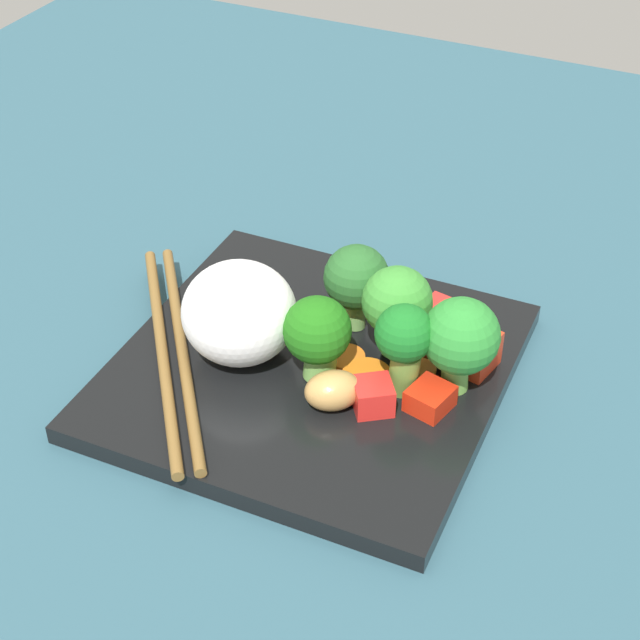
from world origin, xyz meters
TOP-DOWN VIEW (x-y plane):
  - ground_plane at (0.00, 0.00)cm, footprint 110.00×110.00cm
  - square_plate at (0.00, 0.00)cm, footprint 23.49×23.49cm
  - rice_mound at (-4.35, -1.03)cm, footprint 7.62×7.53cm
  - broccoli_floret_0 at (8.93, 1.44)cm, footprint 4.62×4.62cm
  - broccoli_floret_1 at (0.81, -0.80)cm, footprint 4.16×4.16cm
  - broccoli_floret_2 at (6.00, -0.16)cm, footprint 3.51×3.51cm
  - broccoli_floret_3 at (4.38, 2.93)cm, footprint 4.35×4.35cm
  - broccoli_floret_4 at (0.99, 4.64)cm, footprint 4.20×4.20cm
  - carrot_slice_0 at (3.75, 0.13)cm, footprint 3.85×3.85cm
  - carrot_slice_1 at (6.52, 1.64)cm, footprint 2.65×2.65cm
  - carrot_slice_2 at (3.65, 6.55)cm, footprint 4.29×4.29cm
  - carrot_slice_3 at (-0.24, 2.46)cm, footprint 3.02×3.02cm
  - carrot_slice_4 at (1.87, 1.04)cm, footprint 3.49×3.49cm
  - pepper_chunk_0 at (9.01, 3.97)cm, footprint 3.37×3.29cm
  - pepper_chunk_1 at (6.20, 6.60)cm, footprint 3.37×3.45cm
  - pepper_chunk_2 at (8.09, -0.79)cm, footprint 2.80×2.96cm
  - pepper_chunk_3 at (5.79, 4.39)cm, footprint 2.96×2.77cm
  - pepper_chunk_4 at (5.06, -2.22)cm, footprint 3.10×3.08cm
  - chicken_piece_0 at (2.86, -3.01)cm, footprint 4.27×4.11cm
  - chopstick_pair at (-8.23, -2.97)cm, footprint 14.58×18.78cm

SIDE VIEW (x-z plane):
  - ground_plane at x=0.00cm, z-range -2.00..0.00cm
  - square_plate at x=0.00cm, z-range 0.00..1.25cm
  - carrot_slice_4 at x=1.87cm, z-range 1.25..1.69cm
  - carrot_slice_0 at x=3.75cm, z-range 1.25..1.75cm
  - carrot_slice_1 at x=6.52cm, z-range 1.25..1.85cm
  - carrot_slice_3 at x=-0.24cm, z-range 1.25..1.94cm
  - chopstick_pair at x=-8.23cm, z-range 1.25..1.96cm
  - carrot_slice_2 at x=3.65cm, z-range 1.25..2.01cm
  - pepper_chunk_2 at x=8.09cm, z-range 1.25..2.67cm
  - pepper_chunk_1 at x=6.20cm, z-range 1.25..2.85cm
  - pepper_chunk_4 at x=5.06cm, z-range 1.25..3.08cm
  - pepper_chunk_3 at x=5.79cm, z-range 1.25..3.21cm
  - chicken_piece_0 at x=2.86cm, z-range 1.25..3.58cm
  - pepper_chunk_0 at x=9.01cm, z-range 1.25..3.59cm
  - broccoli_floret_1 at x=0.81cm, z-range 1.63..7.19cm
  - rice_mound at x=-4.35cm, z-range 1.25..7.62cm
  - broccoli_floret_4 at x=0.99cm, z-range 1.93..7.91cm
  - broccoli_floret_2 at x=6.00cm, z-range 1.97..8.13cm
  - broccoli_floret_0 at x=8.93cm, z-range 1.92..8.35cm
  - broccoli_floret_3 at x=4.38cm, z-range 2.08..8.48cm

